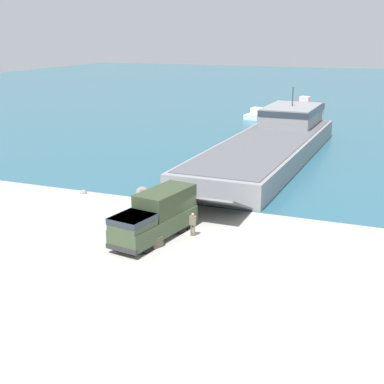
# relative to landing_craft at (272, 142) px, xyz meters

# --- Properties ---
(ground_plane) EXTENTS (240.00, 240.00, 0.00)m
(ground_plane) POSITION_rel_landing_craft_xyz_m (1.79, -25.17, -1.65)
(ground_plane) COLOR #A8A59E
(water_surface) EXTENTS (240.00, 180.00, 0.01)m
(water_surface) POSITION_rel_landing_craft_xyz_m (1.79, 70.04, -1.64)
(water_surface) COLOR #285B70
(water_surface) RESTS_ON ground_plane
(landing_craft) EXTENTS (9.52, 39.56, 6.99)m
(landing_craft) POSITION_rel_landing_craft_xyz_m (0.00, 0.00, 0.00)
(landing_craft) COLOR gray
(landing_craft) RESTS_ON ground_plane
(military_truck) EXTENTS (3.59, 7.85, 3.19)m
(military_truck) POSITION_rel_landing_craft_xyz_m (-1.31, -27.77, -0.05)
(military_truck) COLOR #3D4C33
(military_truck) RESTS_ON ground_plane
(soldier_on_ramp) EXTENTS (0.48, 0.31, 1.70)m
(soldier_on_ramp) POSITION_rel_landing_craft_xyz_m (0.91, -26.53, -0.66)
(soldier_on_ramp) COLOR #6B664C
(soldier_on_ramp) RESTS_ON ground_plane
(moored_boat_a) EXTENTS (3.51, 6.18, 1.76)m
(moored_boat_a) POSITION_rel_landing_craft_xyz_m (-8.83, 26.77, -1.06)
(moored_boat_a) COLOR white
(moored_boat_a) RESTS_ON ground_plane
(moored_boat_b) EXTENTS (6.45, 3.36, 2.06)m
(moored_boat_b) POSITION_rel_landing_craft_xyz_m (-3.68, 42.46, -0.96)
(moored_boat_b) COLOR #B22323
(moored_boat_b) RESTS_ON ground_plane
(mooring_bollard) EXTENTS (0.28, 0.28, 0.86)m
(mooring_bollard) POSITION_rel_landing_craft_xyz_m (-5.76, -21.45, -1.18)
(mooring_bollard) COLOR #333338
(mooring_bollard) RESTS_ON ground_plane
(cargo_crate) EXTENTS (1.00, 1.08, 0.72)m
(cargo_crate) POSITION_rel_landing_craft_xyz_m (-0.68, -29.30, -1.28)
(cargo_crate) COLOR #4C4738
(cargo_crate) RESTS_ON ground_plane
(shoreline_rock_a) EXTENTS (1.35, 1.35, 1.35)m
(shoreline_rock_a) POSITION_rel_landing_craft_xyz_m (-6.93, -18.84, -1.65)
(shoreline_rock_a) COLOR gray
(shoreline_rock_a) RESTS_ON ground_plane
(shoreline_rock_b) EXTENTS (0.64, 0.64, 0.64)m
(shoreline_rock_b) POSITION_rel_landing_craft_xyz_m (-11.89, -20.58, -1.65)
(shoreline_rock_b) COLOR gray
(shoreline_rock_b) RESTS_ON ground_plane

